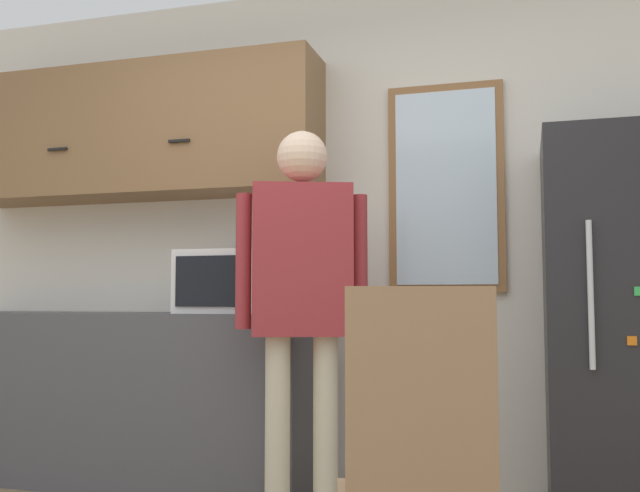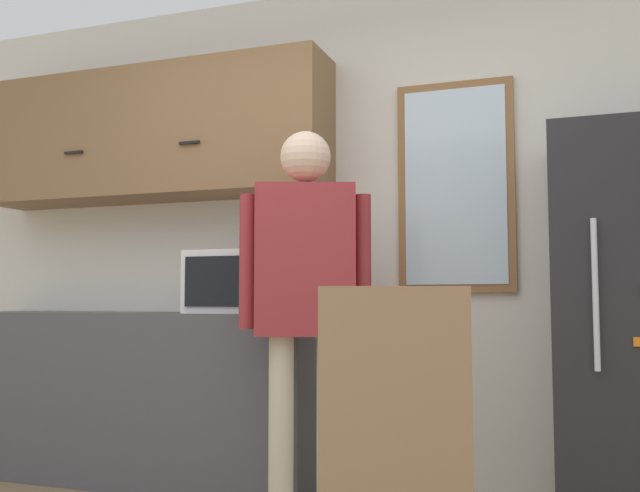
# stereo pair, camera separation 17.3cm
# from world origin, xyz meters

# --- Properties ---
(back_wall) EXTENTS (6.00, 0.06, 2.70)m
(back_wall) POSITION_xyz_m (0.00, 2.04, 1.35)
(back_wall) COLOR silver
(back_wall) RESTS_ON ground_plane
(counter) EXTENTS (2.12, 0.56, 0.90)m
(counter) POSITION_xyz_m (-1.14, 1.72, 0.45)
(counter) COLOR #4C4C51
(counter) RESTS_ON ground_plane
(upper_cabinets) EXTENTS (2.12, 0.39, 0.73)m
(upper_cabinets) POSITION_xyz_m (-1.14, 1.82, 1.91)
(upper_cabinets) COLOR olive
(microwave) EXTENTS (0.52, 0.40, 0.32)m
(microwave) POSITION_xyz_m (-0.49, 1.71, 1.06)
(microwave) COLOR white
(microwave) RESTS_ON counter
(person) EXTENTS (0.56, 0.36, 1.73)m
(person) POSITION_xyz_m (0.01, 1.32, 1.06)
(person) COLOR beige
(person) RESTS_ON ground_plane
(refrigerator) EXTENTS (0.75, 0.66, 1.71)m
(refrigerator) POSITION_xyz_m (1.42, 1.68, 0.85)
(refrigerator) COLOR #232326
(refrigerator) RESTS_ON ground_plane
(chair) EXTENTS (0.50, 0.50, 1.00)m
(chair) POSITION_xyz_m (0.68, 0.19, 0.53)
(chair) COLOR #997551
(chair) RESTS_ON ground_plane
(window) EXTENTS (0.59, 0.05, 1.09)m
(window) POSITION_xyz_m (0.57, 1.99, 1.55)
(window) COLOR olive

